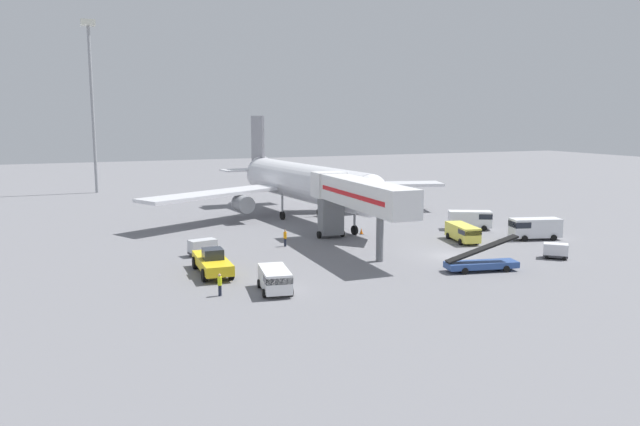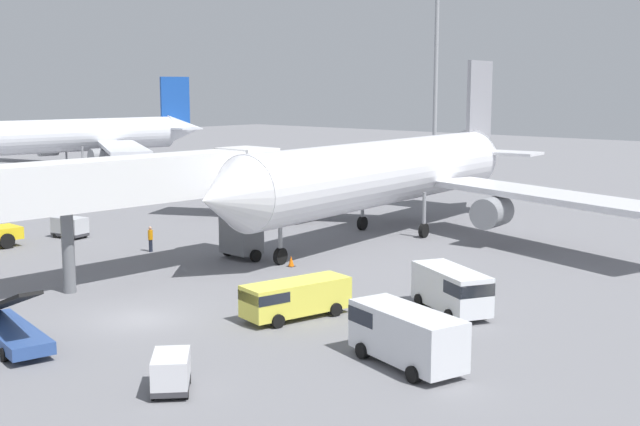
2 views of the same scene
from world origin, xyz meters
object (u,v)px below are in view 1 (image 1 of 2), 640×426
apron_light_mast (91,77)px  airplane_at_gate (303,182)px  ground_crew_worker_midground (220,284)px  belt_loader_truck (481,263)px  jet_bridge (355,196)px  service_van_rear_left (471,219)px  safety_cone_alpha (361,231)px  service_van_rear_right (275,279)px  service_van_far_left (534,228)px  ground_crew_worker_foreground (285,238)px  pushback_tug (212,262)px  baggage_cart_mid_left (203,247)px  service_van_near_right (463,232)px  baggage_cart_far_right (556,250)px

apron_light_mast → airplane_at_gate: bearing=-59.9°
airplane_at_gate → ground_crew_worker_midground: (-19.09, -32.06, -3.98)m
belt_loader_truck → ground_crew_worker_midground: belt_loader_truck is taller
airplane_at_gate → apron_light_mast: bearing=120.1°
jet_bridge → ground_crew_worker_midground: 21.04m
airplane_at_gate → jet_bridge: bearing=-95.9°
service_van_rear_left → safety_cone_alpha: (-13.70, 2.34, -0.95)m
service_van_rear_right → service_van_far_left: (33.54, 9.23, 0.28)m
belt_loader_truck → service_van_rear_right: bearing=178.4°
ground_crew_worker_foreground → apron_light_mast: bearing=105.2°
airplane_at_gate → jet_bridge: 20.67m
pushback_tug → apron_light_mast: size_ratio=0.25×
airplane_at_gate → service_van_far_left: 30.22m
service_van_rear_left → baggage_cart_mid_left: size_ratio=1.88×
service_van_rear_right → jet_bridge: bearing=43.7°
service_van_near_right → safety_cone_alpha: size_ratio=8.41×
service_van_far_left → apron_light_mast: 80.16m
baggage_cart_mid_left → apron_light_mast: bearing=96.6°
service_van_rear_right → service_van_rear_left: bearing=29.0°
jet_bridge → ground_crew_worker_foreground: 8.77m
airplane_at_gate → baggage_cart_mid_left: airplane_at_gate is taller
service_van_rear_right → baggage_cart_mid_left: (-2.46, 15.29, -0.19)m
service_van_rear_left → ground_crew_worker_midground: size_ratio=3.09×
jet_bridge → apron_light_mast: 67.54m
baggage_cart_far_right → jet_bridge: bearing=144.9°
service_van_near_right → service_van_far_left: service_van_far_left is taller
baggage_cart_mid_left → ground_crew_worker_foreground: ground_crew_worker_foreground is taller
service_van_rear_left → apron_light_mast: size_ratio=0.18×
safety_cone_alpha → service_van_far_left: bearing=-31.8°
jet_bridge → baggage_cart_mid_left: size_ratio=7.00×
service_van_near_right → service_van_rear_right: service_van_near_right is taller
airplane_at_gate → ground_crew_worker_midground: size_ratio=25.54×
service_van_rear_left → pushback_tug: bearing=-164.4°
belt_loader_truck → ground_crew_worker_midground: bearing=177.1°
pushback_tug → safety_cone_alpha: pushback_tug is taller
baggage_cart_far_right → safety_cone_alpha: size_ratio=3.70×
ground_crew_worker_foreground → ground_crew_worker_midground: bearing=-124.6°
ground_crew_worker_foreground → safety_cone_alpha: size_ratio=2.57×
service_van_rear_right → service_van_far_left: service_van_far_left is taller
ground_crew_worker_foreground → service_van_near_right: bearing=-15.3°
baggage_cart_far_right → service_van_rear_right: bearing=-178.4°
ground_crew_worker_foreground → airplane_at_gate: bearing=63.2°
airplane_at_gate → service_van_rear_left: size_ratio=8.27×
pushback_tug → service_van_far_left: service_van_far_left is taller
service_van_far_left → baggage_cart_mid_left: service_van_far_left is taller
belt_loader_truck → baggage_cart_mid_left: bearing=143.7°
service_van_rear_right → apron_light_mast: 77.32m
belt_loader_truck → baggage_cart_mid_left: 26.78m
jet_bridge → safety_cone_alpha: jet_bridge is taller
pushback_tug → safety_cone_alpha: (20.33, 11.86, -0.72)m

